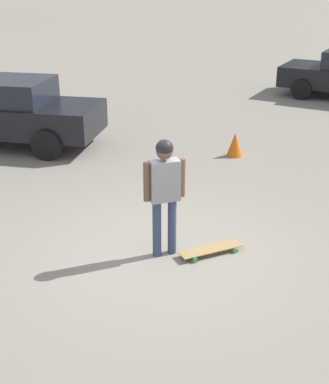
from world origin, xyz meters
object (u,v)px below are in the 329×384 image
object	(u,v)px
person	(164,185)
skateboard	(211,249)
car_parked_near	(3,111)
traffic_cone	(235,144)

from	to	relation	value
person	skateboard	bearing A→B (deg)	-18.69
car_parked_near	traffic_cone	xyz separation A→B (m)	(-4.42, 3.10, -0.54)
skateboard	traffic_cone	size ratio (longest dim) A/B	1.85
person	traffic_cone	distance (m)	4.75
skateboard	car_parked_near	bearing A→B (deg)	-74.32
car_parked_near	traffic_cone	distance (m)	5.42
person	traffic_cone	world-z (taller)	person
traffic_cone	skateboard	bearing A→B (deg)	52.78
person	car_parked_near	size ratio (longest dim) A/B	0.38
person	skateboard	distance (m)	1.24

